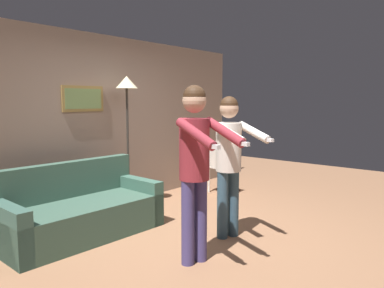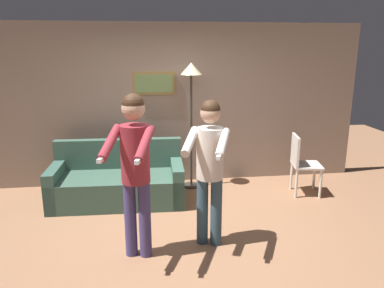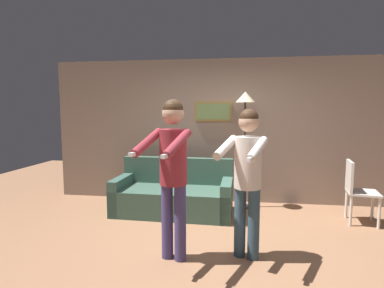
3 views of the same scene
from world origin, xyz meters
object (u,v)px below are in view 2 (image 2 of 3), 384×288
Objects in this scene: person_standing_left at (135,161)px; person_standing_right at (210,160)px; torchiere_lamp at (191,85)px; couch at (118,183)px; dining_chair_distant at (301,161)px.

person_standing_right is at bearing 10.40° from person_standing_left.
person_standing_right is at bearing -91.20° from torchiere_lamp.
torchiere_lamp is 1.97m from person_standing_right.
dining_chair_distant is at bearing -1.55° from couch.
person_standing_right is 2.20m from dining_chair_distant.
person_standing_left is 2.95m from dining_chair_distant.
person_standing_right reaches higher than couch.
torchiere_lamp is at bearing 21.51° from couch.
torchiere_lamp is at bearing 88.80° from person_standing_right.
dining_chair_distant is at bearing -17.92° from torchiere_lamp.
person_standing_left is at bearing -79.09° from couch.
couch is 1.94m from person_standing_right.
person_standing_left is at bearing -149.12° from dining_chair_distant.
torchiere_lamp reaches higher than couch.
person_standing_right reaches higher than dining_chair_distant.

